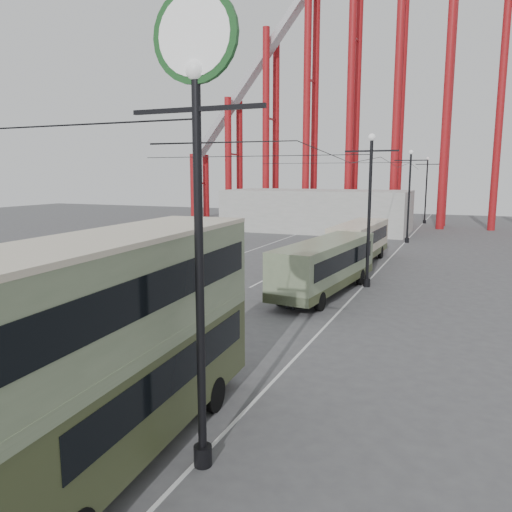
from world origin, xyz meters
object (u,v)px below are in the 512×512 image
at_px(single_decker_cream, 359,241).
at_px(pedestrian, 290,291).
at_px(lamp_post_near, 197,130).
at_px(double_decker_bus, 119,335).
at_px(single_decker_green, 326,264).

height_order(single_decker_cream, pedestrian, single_decker_cream).
height_order(lamp_post_near, double_decker_bus, lamp_post_near).
xyz_separation_m(double_decker_bus, pedestrian, (-0.68, 14.58, -2.17)).
height_order(lamp_post_near, single_decker_green, lamp_post_near).
bearing_deg(single_decker_green, single_decker_cream, 97.00).
bearing_deg(pedestrian, lamp_post_near, 105.66).
relative_size(single_decker_green, pedestrian, 5.95).
height_order(single_decker_green, pedestrian, single_decker_green).
xyz_separation_m(lamp_post_near, single_decker_green, (-1.91, 18.22, -6.11)).
bearing_deg(single_decker_green, lamp_post_near, -78.34).
bearing_deg(pedestrian, single_decker_cream, -87.18).
distance_m(lamp_post_near, single_decker_cream, 30.02).
relative_size(lamp_post_near, single_decker_cream, 1.06).
relative_size(lamp_post_near, double_decker_bus, 1.03).
bearing_deg(pedestrian, single_decker_green, -96.38).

